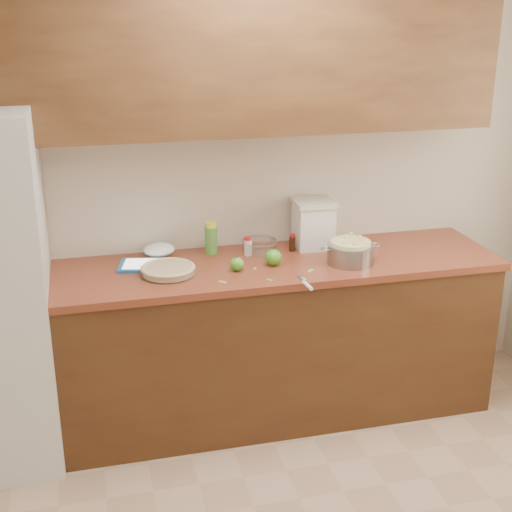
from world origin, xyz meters
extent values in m
plane|color=beige|center=(0.00, 1.80, 1.30)|extent=(3.60, 0.00, 3.60)
cube|color=#492D14|center=(0.00, 1.48, 0.44)|extent=(2.60, 0.65, 0.88)
cube|color=#9A492A|center=(0.00, 1.48, 0.90)|extent=(2.64, 0.68, 0.04)
cube|color=brown|center=(0.00, 1.63, 1.95)|extent=(2.60, 0.34, 0.70)
cylinder|color=silver|center=(-0.50, 1.43, 0.94)|extent=(0.29, 0.29, 0.04)
cylinder|color=beige|center=(-0.50, 1.43, 0.94)|extent=(0.26, 0.26, 0.03)
torus|color=beige|center=(-0.50, 1.43, 0.96)|extent=(0.28, 0.28, 0.02)
cylinder|color=gray|center=(0.48, 1.36, 0.97)|extent=(0.25, 0.25, 0.11)
torus|color=gray|center=(0.34, 1.36, 1.01)|extent=(0.06, 0.06, 0.01)
torus|color=gray|center=(0.62, 1.36, 1.01)|extent=(0.06, 0.06, 0.01)
cylinder|color=#F5EBA5|center=(0.48, 1.36, 0.99)|extent=(0.21, 0.21, 0.11)
cube|color=white|center=(0.37, 1.66, 1.05)|extent=(0.21, 0.21, 0.25)
cube|color=beige|center=(0.37, 1.66, 1.18)|extent=(0.23, 0.23, 0.02)
cube|color=#215EA2|center=(-0.60, 1.57, 0.93)|extent=(0.30, 0.25, 0.02)
cube|color=white|center=(-0.60, 1.57, 0.94)|extent=(0.24, 0.20, 0.00)
cube|color=gray|center=(0.16, 1.19, 0.92)|extent=(0.03, 0.11, 0.00)
cylinder|color=white|center=(0.15, 1.08, 0.93)|extent=(0.03, 0.10, 0.02)
cylinder|color=#4C8C38|center=(-0.22, 1.69, 1.00)|extent=(0.07, 0.07, 0.15)
cylinder|color=yellow|center=(-0.22, 1.69, 1.09)|extent=(0.06, 0.06, 0.03)
cylinder|color=beige|center=(-0.03, 1.61, 0.96)|extent=(0.04, 0.04, 0.09)
cylinder|color=red|center=(-0.03, 1.61, 1.02)|extent=(0.04, 0.04, 0.02)
cylinder|color=black|center=(0.23, 1.62, 0.96)|extent=(0.04, 0.04, 0.08)
cylinder|color=red|center=(0.23, 1.62, 1.01)|extent=(0.03, 0.03, 0.02)
cylinder|color=silver|center=(0.05, 1.64, 0.96)|extent=(0.19, 0.19, 0.07)
torus|color=silver|center=(0.05, 1.64, 0.99)|extent=(0.20, 0.20, 0.01)
ellipsoid|color=white|center=(-0.51, 1.72, 0.96)|extent=(0.21, 0.19, 0.07)
sphere|color=#479723|center=(-0.14, 1.39, 0.96)|extent=(0.07, 0.07, 0.07)
cylinder|color=#3F2D19|center=(-0.14, 1.39, 1.00)|extent=(0.01, 0.01, 0.01)
sphere|color=#479723|center=(0.07, 1.42, 0.96)|extent=(0.09, 0.09, 0.09)
cylinder|color=#3F2D19|center=(0.07, 1.42, 1.02)|extent=(0.01, 0.01, 0.01)
cube|color=#8BB95A|center=(-0.24, 1.25, 0.92)|extent=(0.04, 0.04, 0.00)
cube|color=#8BB95A|center=(-0.01, 1.22, 0.92)|extent=(0.03, 0.04, 0.00)
cube|color=#8BB95A|center=(-0.04, 1.39, 0.92)|extent=(0.02, 0.04, 0.00)
cube|color=#8BB95A|center=(0.17, 1.19, 0.92)|extent=(0.02, 0.04, 0.00)
cube|color=#8BB95A|center=(-0.16, 1.40, 0.92)|extent=(0.03, 0.03, 0.00)
cube|color=#8BB95A|center=(0.24, 1.30, 0.92)|extent=(0.05, 0.05, 0.00)
camera|label=1|loc=(-0.89, -2.01, 2.27)|focal=50.00mm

